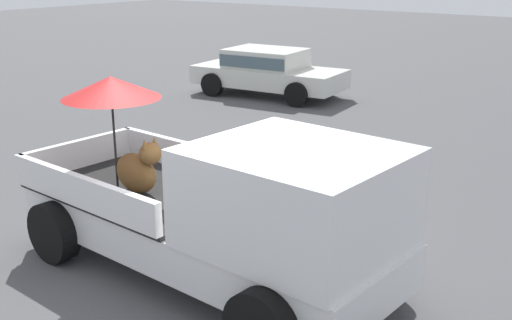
# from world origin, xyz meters

# --- Properties ---
(ground_plane) EXTENTS (80.00, 80.00, 0.00)m
(ground_plane) POSITION_xyz_m (0.00, 0.00, 0.00)
(ground_plane) COLOR #4C4C4F
(pickup_truck_main) EXTENTS (5.17, 2.53, 2.36)m
(pickup_truck_main) POSITION_xyz_m (0.42, -0.04, 0.98)
(pickup_truck_main) COLOR black
(pickup_truck_main) RESTS_ON ground
(parked_sedan_near) EXTENTS (4.45, 2.30, 1.33)m
(parked_sedan_near) POSITION_xyz_m (-5.66, 9.39, 0.74)
(parked_sedan_near) COLOR black
(parked_sedan_near) RESTS_ON ground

